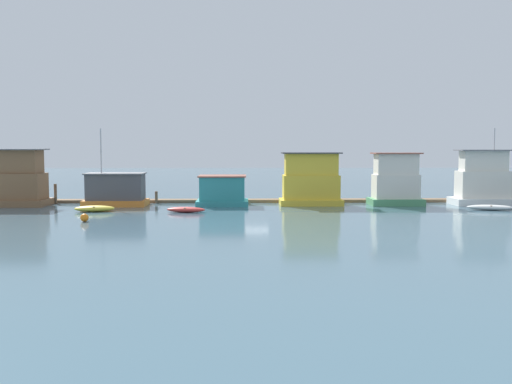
{
  "coord_description": "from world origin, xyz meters",
  "views": [
    {
      "loc": [
        -1.26,
        -55.5,
        5.73
      ],
      "look_at": [
        0.0,
        -1.0,
        1.4
      ],
      "focal_mm": 40.0,
      "sensor_mm": 36.0,
      "label": 1
    }
  ],
  "objects_px": {
    "houseboat_brown": "(18,181)",
    "houseboat_white": "(483,182)",
    "mooring_post_near_left": "(418,197)",
    "houseboat_orange": "(116,190)",
    "houseboat_yellow": "(311,181)",
    "dinghy_yellow": "(95,209)",
    "buoy_orange": "(84,218)",
    "dinghy_red": "(186,210)",
    "houseboat_teal": "(222,191)",
    "mooring_post_far_left": "(55,194)",
    "dinghy_white": "(491,207)",
    "houseboat_green": "(396,182)",
    "mooring_post_near_right": "(156,197)"
  },
  "relations": [
    {
      "from": "houseboat_brown",
      "to": "houseboat_white",
      "type": "relative_size",
      "value": 0.74
    },
    {
      "from": "mooring_post_near_left",
      "to": "houseboat_orange",
      "type": "bearing_deg",
      "value": -175.63
    },
    {
      "from": "houseboat_yellow",
      "to": "houseboat_white",
      "type": "height_order",
      "value": "houseboat_white"
    },
    {
      "from": "dinghy_yellow",
      "to": "buoy_orange",
      "type": "relative_size",
      "value": 5.81
    },
    {
      "from": "houseboat_white",
      "to": "dinghy_red",
      "type": "relative_size",
      "value": 2.13
    },
    {
      "from": "dinghy_yellow",
      "to": "houseboat_teal",
      "type": "bearing_deg",
      "value": 25.52
    },
    {
      "from": "houseboat_brown",
      "to": "houseboat_yellow",
      "type": "height_order",
      "value": "houseboat_brown"
    },
    {
      "from": "houseboat_yellow",
      "to": "mooring_post_far_left",
      "type": "bearing_deg",
      "value": 175.54
    },
    {
      "from": "houseboat_orange",
      "to": "houseboat_white",
      "type": "distance_m",
      "value": 36.13
    },
    {
      "from": "houseboat_teal",
      "to": "houseboat_white",
      "type": "bearing_deg",
      "value": -0.26
    },
    {
      "from": "houseboat_brown",
      "to": "houseboat_teal",
      "type": "relative_size",
      "value": 1.11
    },
    {
      "from": "houseboat_yellow",
      "to": "dinghy_red",
      "type": "height_order",
      "value": "houseboat_yellow"
    },
    {
      "from": "houseboat_brown",
      "to": "dinghy_white",
      "type": "distance_m",
      "value": 44.62
    },
    {
      "from": "houseboat_green",
      "to": "mooring_post_near_left",
      "type": "distance_m",
      "value": 4.05
    },
    {
      "from": "houseboat_green",
      "to": "buoy_orange",
      "type": "bearing_deg",
      "value": -156.23
    },
    {
      "from": "dinghy_white",
      "to": "mooring_post_far_left",
      "type": "xyz_separation_m",
      "value": [
        -41.44,
        6.96,
        0.75
      ]
    },
    {
      "from": "mooring_post_near_left",
      "to": "houseboat_green",
      "type": "bearing_deg",
      "value": -143.18
    },
    {
      "from": "houseboat_brown",
      "to": "dinghy_red",
      "type": "relative_size",
      "value": 1.57
    },
    {
      "from": "dinghy_white",
      "to": "buoy_orange",
      "type": "height_order",
      "value": "buoy_orange"
    },
    {
      "from": "houseboat_green",
      "to": "mooring_post_near_right",
      "type": "relative_size",
      "value": 4.22
    },
    {
      "from": "dinghy_red",
      "to": "houseboat_yellow",
      "type": "bearing_deg",
      "value": 27.57
    },
    {
      "from": "houseboat_green",
      "to": "dinghy_yellow",
      "type": "distance_m",
      "value": 28.74
    },
    {
      "from": "mooring_post_far_left",
      "to": "buoy_orange",
      "type": "bearing_deg",
      "value": -64.39
    },
    {
      "from": "houseboat_orange",
      "to": "dinghy_white",
      "type": "relative_size",
      "value": 1.76
    },
    {
      "from": "houseboat_teal",
      "to": "houseboat_white",
      "type": "relative_size",
      "value": 0.66
    },
    {
      "from": "mooring_post_near_right",
      "to": "houseboat_yellow",
      "type": "bearing_deg",
      "value": -7.35
    },
    {
      "from": "houseboat_brown",
      "to": "mooring_post_near_right",
      "type": "height_order",
      "value": "houseboat_brown"
    },
    {
      "from": "houseboat_brown",
      "to": "houseboat_orange",
      "type": "xyz_separation_m",
      "value": [
        9.45,
        -0.22,
        -0.93
      ]
    },
    {
      "from": "dinghy_white",
      "to": "mooring_post_near_left",
      "type": "xyz_separation_m",
      "value": [
        -4.48,
        6.96,
        0.39
      ]
    },
    {
      "from": "dinghy_white",
      "to": "dinghy_yellow",
      "type": "bearing_deg",
      "value": -179.36
    },
    {
      "from": "houseboat_green",
      "to": "dinghy_yellow",
      "type": "bearing_deg",
      "value": -169.65
    },
    {
      "from": "houseboat_white",
      "to": "dinghy_yellow",
      "type": "xyz_separation_m",
      "value": [
        -36.91,
        -5.2,
        -2.02
      ]
    },
    {
      "from": "houseboat_orange",
      "to": "dinghy_white",
      "type": "height_order",
      "value": "houseboat_orange"
    },
    {
      "from": "houseboat_green",
      "to": "mooring_post_far_left",
      "type": "xyz_separation_m",
      "value": [
        -34.01,
        2.21,
        -1.32
      ]
    },
    {
      "from": "houseboat_yellow",
      "to": "dinghy_yellow",
      "type": "xyz_separation_m",
      "value": [
        -19.85,
        -5.36,
        -2.11
      ]
    },
    {
      "from": "houseboat_teal",
      "to": "houseboat_green",
      "type": "bearing_deg",
      "value": -0.57
    },
    {
      "from": "dinghy_white",
      "to": "houseboat_teal",
      "type": "bearing_deg",
      "value": 168.63
    },
    {
      "from": "houseboat_white",
      "to": "buoy_orange",
      "type": "bearing_deg",
      "value": -161.47
    },
    {
      "from": "houseboat_white",
      "to": "buoy_orange",
      "type": "xyz_separation_m",
      "value": [
        -35.91,
        -12.04,
        -1.98
      ]
    },
    {
      "from": "houseboat_teal",
      "to": "dinghy_red",
      "type": "relative_size",
      "value": 1.41
    },
    {
      "from": "houseboat_teal",
      "to": "dinghy_yellow",
      "type": "distance_m",
      "value": 12.4
    },
    {
      "from": "dinghy_white",
      "to": "buoy_orange",
      "type": "bearing_deg",
      "value": -168.21
    },
    {
      "from": "houseboat_brown",
      "to": "houseboat_orange",
      "type": "bearing_deg",
      "value": -1.33
    },
    {
      "from": "mooring_post_near_left",
      "to": "buoy_orange",
      "type": "relative_size",
      "value": 2.02
    },
    {
      "from": "houseboat_brown",
      "to": "dinghy_red",
      "type": "bearing_deg",
      "value": -19.64
    },
    {
      "from": "dinghy_yellow",
      "to": "mooring_post_near_right",
      "type": "distance_m",
      "value": 8.56
    },
    {
      "from": "dinghy_yellow",
      "to": "houseboat_white",
      "type": "bearing_deg",
      "value": 8.02
    },
    {
      "from": "houseboat_yellow",
      "to": "mooring_post_far_left",
      "type": "height_order",
      "value": "houseboat_yellow"
    },
    {
      "from": "dinghy_white",
      "to": "houseboat_brown",
      "type": "bearing_deg",
      "value": 173.74
    },
    {
      "from": "houseboat_teal",
      "to": "dinghy_white",
      "type": "bearing_deg",
      "value": -11.37
    }
  ]
}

